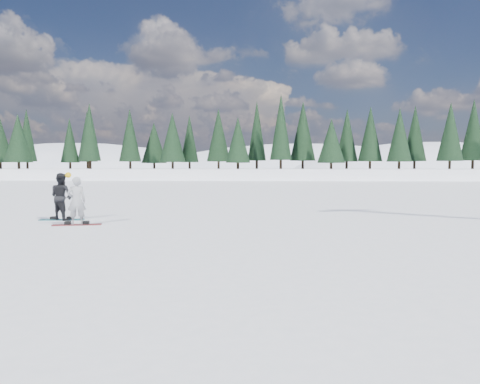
# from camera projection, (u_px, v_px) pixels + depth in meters

# --- Properties ---
(ground) EXTENTS (420.00, 420.00, 0.00)m
(ground) POSITION_uv_depth(u_px,v_px,m) (39.00, 231.00, 13.54)
(ground) COLOR white
(ground) RESTS_ON ground
(alpine_backdrop) EXTENTS (412.50, 227.00, 53.20)m
(alpine_backdrop) POSITION_uv_depth(u_px,v_px,m) (228.00, 203.00, 203.54)
(alpine_backdrop) COLOR white
(alpine_backdrop) RESTS_ON ground
(snowboarder_woman) EXTENTS (0.66, 0.56, 1.69)m
(snowboarder_woman) POSITION_uv_depth(u_px,v_px,m) (76.00, 201.00, 14.81)
(snowboarder_woman) COLOR gray
(snowboarder_woman) RESTS_ON ground
(snowboarder_man) EXTENTS (0.97, 0.88, 1.64)m
(snowboarder_man) POSITION_uv_depth(u_px,v_px,m) (61.00, 197.00, 16.21)
(snowboarder_man) COLOR black
(snowboarder_man) RESTS_ON ground
(snowboard_woman) EXTENTS (1.52, 0.62, 0.03)m
(snowboard_woman) POSITION_uv_depth(u_px,v_px,m) (77.00, 225.00, 14.85)
(snowboard_woman) COLOR maroon
(snowboard_woman) RESTS_ON ground
(snowboard_man) EXTENTS (1.52, 0.47, 0.03)m
(snowboard_man) POSITION_uv_depth(u_px,v_px,m) (62.00, 220.00, 16.25)
(snowboard_man) COLOR teal
(snowboard_man) RESTS_ON ground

